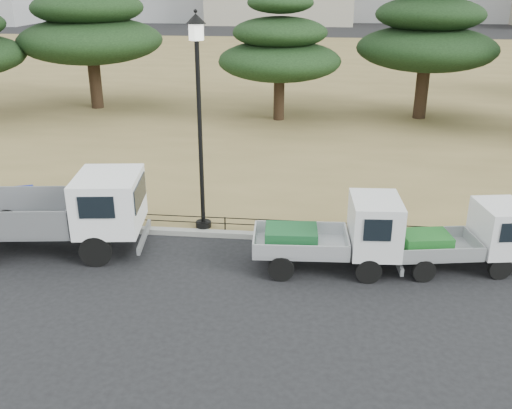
# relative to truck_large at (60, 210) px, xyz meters

# --- Properties ---
(ground) EXTENTS (220.00, 220.00, 0.00)m
(ground) POSITION_rel_truck_large_xyz_m (5.25, -1.22, -1.22)
(ground) COLOR black
(lawn) EXTENTS (120.00, 56.00, 0.15)m
(lawn) POSITION_rel_truck_large_xyz_m (5.25, 29.38, -1.15)
(lawn) COLOR olive
(lawn) RESTS_ON ground
(curb) EXTENTS (120.00, 0.25, 0.16)m
(curb) POSITION_rel_truck_large_xyz_m (5.25, 1.38, -1.14)
(curb) COLOR gray
(curb) RESTS_ON ground
(truck_large) EXTENTS (5.25, 2.62, 2.20)m
(truck_large) POSITION_rel_truck_large_xyz_m (0.00, 0.00, 0.00)
(truck_large) COLOR black
(truck_large) RESTS_ON ground
(truck_kei_front) EXTENTS (3.76, 1.80, 1.95)m
(truck_kei_front) POSITION_rel_truck_large_xyz_m (7.48, -0.20, -0.25)
(truck_kei_front) COLOR black
(truck_kei_front) RESTS_ON ground
(truck_kei_rear) EXTENTS (3.51, 1.96, 1.74)m
(truck_kei_rear) POSITION_rel_truck_large_xyz_m (10.77, 0.21, -0.35)
(truck_kei_rear) COLOR black
(truck_kei_rear) RESTS_ON ground
(street_lamp) EXTENTS (0.54, 0.54, 6.06)m
(street_lamp) POSITION_rel_truck_large_xyz_m (3.58, 1.68, 3.02)
(street_lamp) COLOR black
(street_lamp) RESTS_ON lawn
(pipe_fence) EXTENTS (38.00, 0.04, 0.40)m
(pipe_fence) POSITION_rel_truck_large_xyz_m (5.25, 1.53, -0.78)
(pipe_fence) COLOR black
(pipe_fence) RESTS_ON lawn
(tarp_pile) EXTENTS (1.66, 1.46, 0.92)m
(tarp_pile) POSITION_rel_truck_large_xyz_m (-2.34, 1.96, -0.70)
(tarp_pile) COLOR #131F93
(tarp_pile) RESTS_ON lawn
(pine_west_near) EXTENTS (7.70, 7.70, 7.70)m
(pine_west_near) POSITION_rel_truck_large_xyz_m (-5.58, 17.15, 3.37)
(pine_west_near) COLOR black
(pine_west_near) RESTS_ON lawn
(pine_center_left) EXTENTS (6.14, 6.14, 6.24)m
(pine_center_left) POSITION_rel_truck_large_xyz_m (4.79, 15.46, 2.54)
(pine_center_left) COLOR black
(pine_center_left) RESTS_ON lawn
(pine_center_right) EXTENTS (6.96, 6.96, 7.39)m
(pine_center_right) POSITION_rel_truck_large_xyz_m (12.08, 16.62, 3.21)
(pine_center_right) COLOR black
(pine_center_right) RESTS_ON lawn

